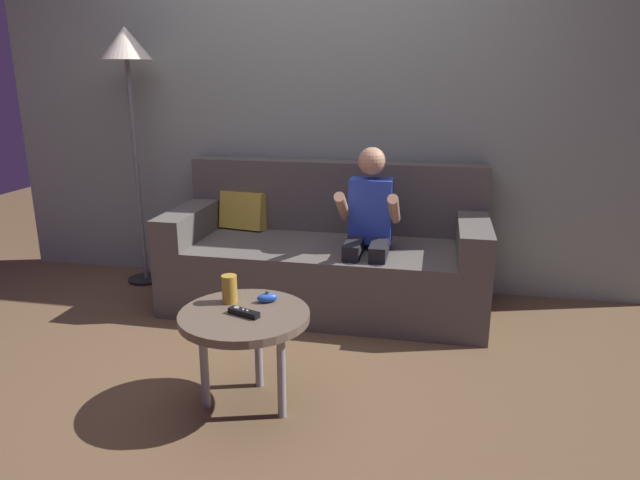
{
  "coord_description": "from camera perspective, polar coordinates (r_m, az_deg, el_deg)",
  "views": [
    {
      "loc": [
        0.79,
        -2.26,
        1.37
      ],
      "look_at": [
        0.22,
        0.43,
        0.58
      ],
      "focal_mm": 32.16,
      "sensor_mm": 36.0,
      "label": 1
    }
  ],
  "objects": [
    {
      "name": "nunchuk_blue",
      "position": [
        2.48,
        -5.26,
        -5.74
      ],
      "size": [
        0.1,
        0.08,
        0.05
      ],
      "color": "blue",
      "rests_on": "coffee_table"
    },
    {
      "name": "floor_lamp",
      "position": [
        3.95,
        -18.63,
        16.26
      ],
      "size": [
        0.32,
        0.32,
        1.67
      ],
      "color": "black",
      "rests_on": "ground"
    },
    {
      "name": "soda_can",
      "position": [
        2.49,
        -9.0,
        -4.84
      ],
      "size": [
        0.07,
        0.07,
        0.12
      ],
      "primitive_type": "cylinder",
      "color": "#B78C2D",
      "rests_on": "coffee_table"
    },
    {
      "name": "coffee_table",
      "position": [
        2.42,
        -7.49,
        -8.12
      ],
      "size": [
        0.54,
        0.54,
        0.43
      ],
      "color": "brown",
      "rests_on": "ground"
    },
    {
      "name": "wall_back",
      "position": [
        3.77,
        -0.26,
        14.16
      ],
      "size": [
        4.35,
        0.05,
        2.5
      ],
      "primitive_type": "cube",
      "color": "gray",
      "rests_on": "ground"
    },
    {
      "name": "couch",
      "position": [
        3.53,
        0.66,
        -1.72
      ],
      "size": [
        1.89,
        0.8,
        0.85
      ],
      "color": "#56514C",
      "rests_on": "ground"
    },
    {
      "name": "ground_plane",
      "position": [
        2.76,
        -6.61,
        -13.94
      ],
      "size": [
        8.69,
        8.69,
        0.0
      ],
      "primitive_type": "plane",
      "color": "brown"
    },
    {
      "name": "person_seated_on_couch",
      "position": [
        3.24,
        4.86,
        1.44
      ],
      "size": [
        0.34,
        0.42,
        0.99
      ],
      "color": "black",
      "rests_on": "ground"
    },
    {
      "name": "game_remote_black_near_edge",
      "position": [
        2.36,
        -7.59,
        -7.18
      ],
      "size": [
        0.14,
        0.08,
        0.03
      ],
      "color": "black",
      "rests_on": "coffee_table"
    }
  ]
}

